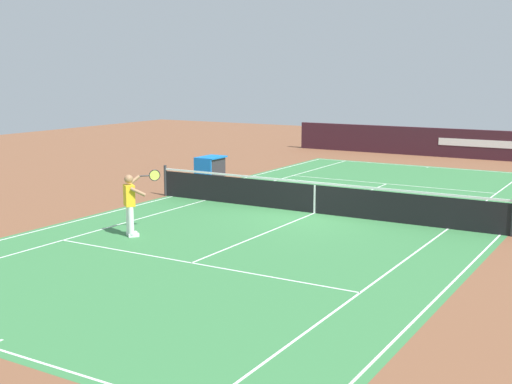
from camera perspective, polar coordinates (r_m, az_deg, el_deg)
The scene contains 8 objects.
ground_plane at distance 20.90m, azimuth 4.96°, elevation -1.79°, with size 60.00×60.00×0.00m, color brown.
court_slab at distance 20.90m, azimuth 4.96°, elevation -1.79°, with size 24.20×11.40×0.00m, color #387A42.
court_line_markings at distance 20.90m, azimuth 4.96°, elevation -1.78°, with size 23.85×11.05×0.01m.
tennis_net at distance 20.80m, azimuth 4.98°, elevation -0.46°, with size 0.10×11.70×1.08m.
stadium_barrier at distance 35.63m, azimuth 16.26°, elevation 3.98°, with size 0.26×17.00×1.46m.
tennis_player_near at distance 18.07m, azimuth -10.53°, elevation -0.80°, with size 1.17×0.75×1.70m.
tennis_ball at distance 21.04m, azimuth 5.52°, elevation -1.62°, with size 0.07×0.07×0.07m, color #CCE01E.
equipment_cart_tarped at distance 27.91m, azimuth -3.86°, elevation 2.16°, with size 1.25×0.84×0.85m.
Camera 1 is at (18.42, 8.88, 4.31)m, focal length 47.41 mm.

